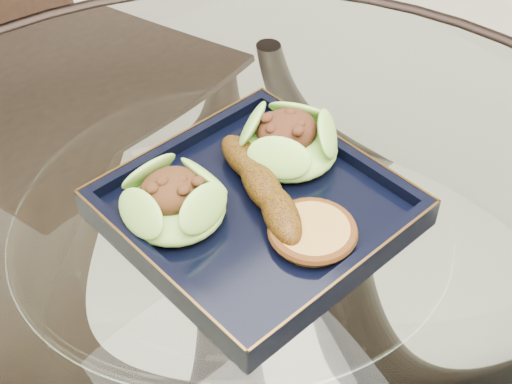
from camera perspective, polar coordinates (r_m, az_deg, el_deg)
dining_table at (r=0.86m, az=-1.63°, el=-12.02°), size 1.13×1.13×0.77m
dining_chair at (r=1.28m, az=-15.42°, el=2.97°), size 0.50×0.50×0.90m
navy_plate at (r=0.76m, az=0.00°, el=-1.64°), size 0.29×0.29×0.02m
lettuce_wrap_left at (r=0.73m, az=-6.56°, el=-0.88°), size 0.13×0.13×0.04m
lettuce_wrap_right at (r=0.79m, az=2.63°, el=3.93°), size 0.13×0.13×0.04m
roasted_plantain at (r=0.75m, az=0.51°, el=0.49°), size 0.08×0.17×0.03m
crumb_patty at (r=0.71m, az=4.55°, el=-3.25°), size 0.09×0.09×0.01m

